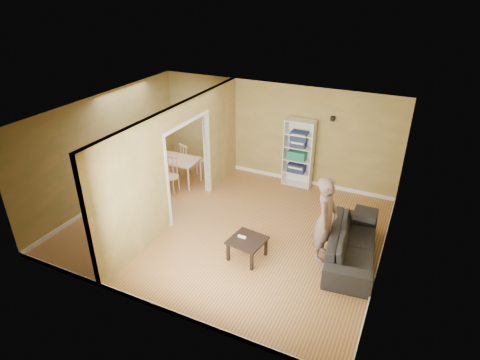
# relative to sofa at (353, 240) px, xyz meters

# --- Properties ---
(room_shell) EXTENTS (6.50, 6.50, 6.50)m
(room_shell) POSITION_rel_sofa_xyz_m (-2.70, -0.02, 0.87)
(room_shell) COLOR #B97E49
(room_shell) RESTS_ON ground
(partition) EXTENTS (0.22, 5.50, 2.60)m
(partition) POSITION_rel_sofa_xyz_m (-3.90, -0.02, 0.87)
(partition) COLOR tan
(partition) RESTS_ON ground
(wall_speaker) EXTENTS (0.10, 0.10, 0.10)m
(wall_speaker) POSITION_rel_sofa_xyz_m (-1.20, 2.67, 1.47)
(wall_speaker) COLOR black
(wall_speaker) RESTS_ON room_shell
(sofa) EXTENTS (2.33, 1.21, 0.85)m
(sofa) POSITION_rel_sofa_xyz_m (0.00, 0.00, 0.00)
(sofa) COLOR #222228
(sofa) RESTS_ON ground
(person) EXTENTS (0.76, 0.60, 2.05)m
(person) POSITION_rel_sofa_xyz_m (-0.53, -0.20, 0.60)
(person) COLOR slate
(person) RESTS_ON ground
(bookshelf) EXTENTS (0.76, 0.33, 1.79)m
(bookshelf) POSITION_rel_sofa_xyz_m (-1.95, 2.58, 0.47)
(bookshelf) COLOR white
(bookshelf) RESTS_ON ground
(paper_box_navy_a) EXTENTS (0.44, 0.29, 0.23)m
(paper_box_navy_a) POSITION_rel_sofa_xyz_m (-1.97, 2.54, 0.07)
(paper_box_navy_a) COLOR #141C4D
(paper_box_navy_a) RESTS_ON bookshelf
(paper_box_teal) EXTENTS (0.46, 0.30, 0.24)m
(paper_box_teal) POSITION_rel_sofa_xyz_m (-1.98, 2.54, 0.42)
(paper_box_teal) COLOR #165959
(paper_box_teal) RESTS_ON bookshelf
(paper_box_navy_b) EXTENTS (0.39, 0.25, 0.20)m
(paper_box_navy_b) POSITION_rel_sofa_xyz_m (-1.97, 2.54, 0.76)
(paper_box_navy_b) COLOR navy
(paper_box_navy_b) RESTS_ON bookshelf
(paper_box_navy_c) EXTENTS (0.42, 0.27, 0.22)m
(paper_box_navy_c) POSITION_rel_sofa_xyz_m (-1.96, 2.54, 0.98)
(paper_box_navy_c) COLOR #30477E
(paper_box_navy_c) RESTS_ON bookshelf
(coffee_table) EXTENTS (0.65, 0.65, 0.43)m
(coffee_table) POSITION_rel_sofa_xyz_m (-1.85, -0.86, -0.06)
(coffee_table) COLOR black
(coffee_table) RESTS_ON ground
(game_controller) EXTENTS (0.17, 0.04, 0.03)m
(game_controller) POSITION_rel_sofa_xyz_m (-1.97, -0.84, 0.02)
(game_controller) COLOR white
(game_controller) RESTS_ON coffee_table
(dining_table) EXTENTS (1.10, 0.74, 0.69)m
(dining_table) POSITION_rel_sofa_xyz_m (-4.86, 1.30, 0.19)
(dining_table) COLOR tan
(dining_table) RESTS_ON ground
(chair_left) EXTENTS (0.57, 0.57, 1.03)m
(chair_left) POSITION_rel_sofa_xyz_m (-5.61, 1.27, 0.09)
(chair_left) COLOR tan
(chair_left) RESTS_ON ground
(chair_near) EXTENTS (0.48, 0.48, 0.94)m
(chair_near) POSITION_rel_sofa_xyz_m (-4.73, 0.76, 0.04)
(chair_near) COLOR tan
(chair_near) RESTS_ON ground
(chair_far) EXTENTS (0.55, 0.55, 0.94)m
(chair_far) POSITION_rel_sofa_xyz_m (-4.85, 1.84, 0.04)
(chair_far) COLOR tan
(chair_far) RESTS_ON ground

